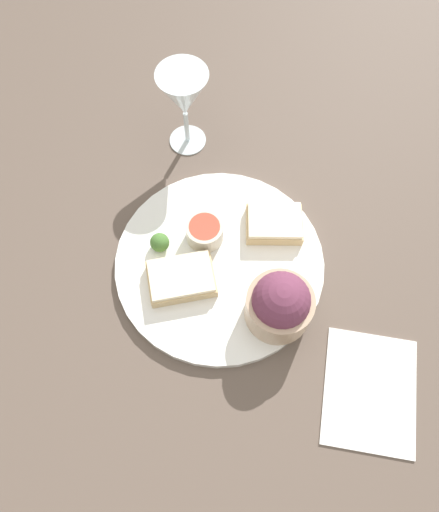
% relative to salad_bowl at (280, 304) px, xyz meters
% --- Properties ---
extents(ground_plane, '(4.00, 4.00, 0.00)m').
position_rel_salad_bowl_xyz_m(ground_plane, '(0.05, -0.10, -0.06)').
color(ground_plane, brown).
extents(dinner_plate, '(0.31, 0.31, 0.01)m').
position_rel_salad_bowl_xyz_m(dinner_plate, '(0.05, -0.10, -0.05)').
color(dinner_plate, white).
rests_on(dinner_plate, ground_plane).
extents(salad_bowl, '(0.09, 0.09, 0.10)m').
position_rel_salad_bowl_xyz_m(salad_bowl, '(0.00, 0.00, 0.00)').
color(salad_bowl, tan).
rests_on(salad_bowl, dinner_plate).
extents(sauce_ramekin, '(0.06, 0.06, 0.03)m').
position_rel_salad_bowl_xyz_m(sauce_ramekin, '(0.05, -0.15, -0.02)').
color(sauce_ramekin, beige).
rests_on(sauce_ramekin, dinner_plate).
extents(cheese_toast_near, '(0.11, 0.08, 0.03)m').
position_rel_salad_bowl_xyz_m(cheese_toast_near, '(0.11, -0.09, -0.03)').
color(cheese_toast_near, '#D1B27F').
rests_on(cheese_toast_near, dinner_plate).
extents(cheese_toast_far, '(0.10, 0.09, 0.03)m').
position_rel_salad_bowl_xyz_m(cheese_toast_far, '(-0.05, -0.13, -0.03)').
color(cheese_toast_far, '#D1B27F').
rests_on(cheese_toast_far, dinner_plate).
extents(wine_glass, '(0.08, 0.08, 0.15)m').
position_rel_salad_bowl_xyz_m(wine_glass, '(0.02, -0.34, 0.05)').
color(wine_glass, silver).
rests_on(wine_glass, ground_plane).
extents(garnish, '(0.03, 0.03, 0.03)m').
position_rel_salad_bowl_xyz_m(garnish, '(0.12, -0.16, -0.03)').
color(garnish, '#477533').
rests_on(garnish, dinner_plate).
extents(napkin, '(0.19, 0.20, 0.01)m').
position_rel_salad_bowl_xyz_m(napkin, '(-0.08, 0.14, -0.05)').
color(napkin, white).
rests_on(napkin, ground_plane).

